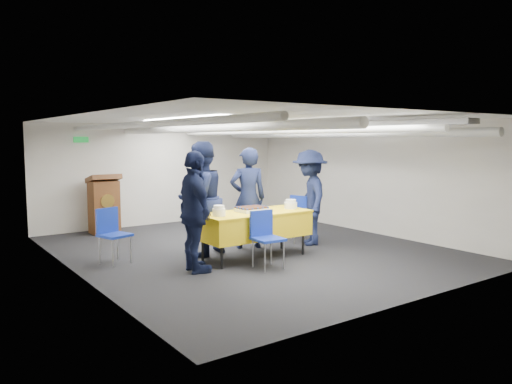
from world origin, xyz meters
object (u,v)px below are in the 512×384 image
(serving_table, at_px, (254,224))
(sailor_a, at_px, (248,198))
(sailor_c, at_px, (195,212))
(podium, at_px, (104,204))
(chair_right, at_px, (295,213))
(chair_near, at_px, (265,233))
(sailor_b, at_px, (201,199))
(chair_left, at_px, (111,230))
(sailor_d, at_px, (310,197))
(sheet_cake, at_px, (252,209))

(serving_table, relative_size, sailor_a, 1.03)
(sailor_a, relative_size, sailor_c, 1.01)
(podium, distance_m, chair_right, 4.01)
(chair_near, bearing_deg, sailor_b, 108.03)
(chair_left, xyz_separation_m, sailor_d, (3.49, -0.78, 0.35))
(sailor_a, xyz_separation_m, sailor_d, (1.10, -0.42, -0.02))
(chair_left, relative_size, sailor_b, 0.45)
(serving_table, distance_m, sailor_d, 1.52)
(sheet_cake, xyz_separation_m, sailor_d, (1.48, 0.23, 0.07))
(chair_near, height_order, chair_right, same)
(serving_table, distance_m, sheet_cake, 0.26)
(sailor_a, height_order, sailor_b, sailor_b)
(serving_table, relative_size, sailor_b, 0.97)
(serving_table, relative_size, chair_left, 2.14)
(serving_table, bearing_deg, sailor_b, 132.84)
(podium, distance_m, chair_left, 2.64)
(serving_table, xyz_separation_m, sailor_b, (-0.62, 0.67, 0.40))
(sheet_cake, xyz_separation_m, sailor_a, (0.38, 0.65, 0.09))
(serving_table, distance_m, chair_right, 1.61)
(chair_near, xyz_separation_m, sailor_d, (1.67, 0.86, 0.35))
(chair_near, relative_size, chair_right, 1.00)
(serving_table, relative_size, chair_near, 2.14)
(sheet_cake, bearing_deg, sailor_b, 134.10)
(sailor_b, bearing_deg, sheet_cake, 116.12)
(podium, height_order, sailor_d, sailor_d)
(sheet_cake, height_order, chair_near, chair_near)
(sailor_a, distance_m, sailor_d, 1.18)
(sheet_cake, bearing_deg, sailor_a, 60.03)
(serving_table, relative_size, sheet_cake, 3.83)
(sheet_cake, distance_m, podium, 3.77)
(chair_right, bearing_deg, sailor_b, -179.69)
(chair_near, distance_m, sailor_d, 1.91)
(chair_near, bearing_deg, podium, 104.48)
(serving_table, xyz_separation_m, chair_left, (-2.03, 1.06, -0.03))
(chair_near, bearing_deg, sailor_a, 66.15)
(chair_right, relative_size, sailor_d, 0.49)
(chair_near, xyz_separation_m, sailor_b, (-0.41, 1.26, 0.43))
(chair_left, xyz_separation_m, sailor_c, (0.81, -1.28, 0.37))
(sheet_cake, bearing_deg, podium, 109.78)
(sheet_cake, distance_m, chair_near, 0.72)
(sheet_cake, height_order, sailor_a, sailor_a)
(chair_near, distance_m, chair_right, 2.10)
(podium, xyz_separation_m, chair_left, (-0.74, -2.54, -0.08))
(podium, xyz_separation_m, sailor_a, (1.65, -2.90, 0.29))
(sailor_b, height_order, sailor_d, sailor_b)
(chair_near, height_order, sailor_a, sailor_a)
(sailor_a, bearing_deg, sailor_c, 50.98)
(sheet_cake, relative_size, podium, 0.39)
(podium, bearing_deg, sailor_d, -50.35)
(sailor_d, bearing_deg, sailor_b, -72.44)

